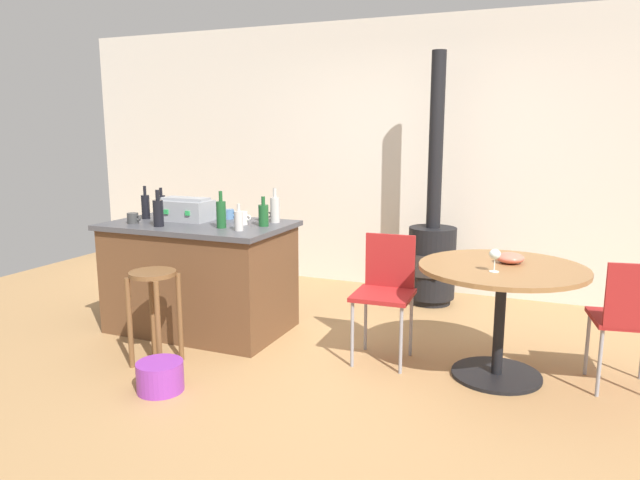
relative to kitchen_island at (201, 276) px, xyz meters
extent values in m
plane|color=#A37A4C|center=(1.36, -0.33, -0.44)|extent=(8.80, 8.80, 0.00)
cube|color=beige|center=(1.36, 1.95, 0.91)|extent=(8.00, 0.10, 2.70)
cube|color=brown|center=(0.00, 0.00, -0.02)|extent=(1.38, 0.82, 0.84)
cube|color=#424247|center=(0.00, 0.00, 0.42)|extent=(1.44, 0.88, 0.04)
cylinder|color=brown|center=(0.25, -0.63, -0.13)|extent=(0.04, 0.04, 0.64)
cylinder|color=brown|center=(0.01, -0.63, -0.13)|extent=(0.04, 0.04, 0.64)
cylinder|color=brown|center=(0.01, -0.87, -0.13)|extent=(0.04, 0.04, 0.64)
cylinder|color=brown|center=(0.25, -0.87, -0.13)|extent=(0.04, 0.04, 0.64)
cylinder|color=brown|center=(0.13, -0.75, 0.21)|extent=(0.32, 0.32, 0.03)
cylinder|color=black|center=(2.35, -0.05, -0.43)|extent=(0.59, 0.59, 0.02)
cylinder|color=black|center=(2.35, -0.05, -0.08)|extent=(0.07, 0.07, 0.73)
cylinder|color=olive|center=(2.35, -0.05, 0.30)|extent=(1.07, 1.07, 0.03)
cube|color=maroon|center=(3.10, 0.08, 0.01)|extent=(0.46, 0.46, 0.03)
cube|color=maroon|center=(3.13, -0.11, 0.21)|extent=(0.36, 0.09, 0.40)
cylinder|color=gray|center=(2.96, -0.12, -0.23)|extent=(0.02, 0.02, 0.44)
cylinder|color=gray|center=(2.90, 0.22, -0.23)|extent=(0.02, 0.02, 0.44)
cube|color=maroon|center=(1.57, -0.09, 0.04)|extent=(0.42, 0.42, 0.03)
cube|color=maroon|center=(1.56, 0.10, 0.24)|extent=(0.36, 0.04, 0.40)
cylinder|color=gray|center=(1.73, 0.09, -0.21)|extent=(0.02, 0.02, 0.47)
cylinder|color=gray|center=(1.39, 0.07, -0.21)|extent=(0.02, 0.02, 0.47)
cylinder|color=gray|center=(1.41, -0.27, -0.21)|extent=(0.02, 0.02, 0.47)
cylinder|color=gray|center=(1.75, -0.25, -0.21)|extent=(0.02, 0.02, 0.47)
cylinder|color=black|center=(1.59, 1.45, -0.41)|extent=(0.37, 0.37, 0.06)
cylinder|color=black|center=(1.59, 1.45, -0.05)|extent=(0.44, 0.44, 0.67)
cube|color=#2D2826|center=(1.59, 1.23, -0.05)|extent=(0.20, 0.02, 0.20)
cylinder|color=black|center=(1.59, 1.45, 1.07)|extent=(0.13, 0.13, 1.58)
cube|color=gray|center=(-0.16, 0.07, 0.52)|extent=(0.41, 0.25, 0.17)
cube|color=gray|center=(-0.16, 0.07, 0.62)|extent=(0.39, 0.15, 0.02)
cube|color=green|center=(-0.26, -0.06, 0.52)|extent=(0.04, 0.01, 0.04)
cube|color=green|center=(-0.06, -0.06, 0.52)|extent=(0.04, 0.01, 0.04)
cylinder|color=black|center=(-0.54, 0.24, 0.53)|extent=(0.07, 0.07, 0.17)
cylinder|color=black|center=(-0.54, 0.24, 0.65)|extent=(0.03, 0.03, 0.07)
cylinder|color=#B7B2AD|center=(0.56, 0.26, 0.54)|extent=(0.08, 0.08, 0.20)
cylinder|color=#B7B2AD|center=(0.56, 0.26, 0.68)|extent=(0.03, 0.03, 0.08)
cylinder|color=#B7B2AD|center=(0.49, -0.19, 0.51)|extent=(0.06, 0.06, 0.14)
cylinder|color=#B7B2AD|center=(0.49, -0.19, 0.61)|extent=(0.02, 0.02, 0.06)
cylinder|color=black|center=(-0.53, 0.02, 0.54)|extent=(0.07, 0.07, 0.20)
cylinder|color=black|center=(-0.53, 0.02, 0.68)|extent=(0.03, 0.03, 0.08)
cylinder|color=#194C23|center=(0.30, -0.14, 0.54)|extent=(0.07, 0.07, 0.20)
cylinder|color=#194C23|center=(0.30, -0.14, 0.68)|extent=(0.03, 0.03, 0.08)
cylinder|color=black|center=(-0.18, -0.26, 0.54)|extent=(0.08, 0.08, 0.20)
cylinder|color=black|center=(-0.18, -0.26, 0.68)|extent=(0.03, 0.03, 0.08)
cylinder|color=#194C23|center=(0.56, 0.06, 0.52)|extent=(0.08, 0.08, 0.17)
cylinder|color=#194C23|center=(0.56, 0.06, 0.64)|extent=(0.03, 0.03, 0.06)
cylinder|color=#383838|center=(-0.47, -0.22, 0.48)|extent=(0.09, 0.09, 0.08)
torus|color=#383838|center=(-0.41, -0.22, 0.49)|extent=(0.05, 0.01, 0.05)
cylinder|color=#4C7099|center=(0.12, 0.27, 0.48)|extent=(0.09, 0.09, 0.08)
torus|color=#4C7099|center=(0.17, 0.27, 0.48)|extent=(0.05, 0.01, 0.05)
cylinder|color=white|center=(0.37, 0.06, 0.49)|extent=(0.08, 0.08, 0.10)
torus|color=white|center=(0.42, 0.06, 0.50)|extent=(0.05, 0.01, 0.05)
cylinder|color=#383838|center=(0.43, 0.30, 0.49)|extent=(0.08, 0.08, 0.09)
torus|color=#383838|center=(0.48, 0.30, 0.49)|extent=(0.05, 0.01, 0.05)
cylinder|color=silver|center=(2.32, -0.24, 0.31)|extent=(0.06, 0.06, 0.00)
cylinder|color=silver|center=(2.32, -0.24, 0.36)|extent=(0.01, 0.01, 0.08)
ellipsoid|color=silver|center=(2.32, -0.24, 0.42)|extent=(0.07, 0.07, 0.06)
ellipsoid|color=#DB6651|center=(2.39, 0.05, 0.35)|extent=(0.18, 0.18, 0.07)
cylinder|color=purple|center=(0.42, -1.09, -0.35)|extent=(0.29, 0.29, 0.19)
camera|label=1|loc=(2.68, -3.88, 1.18)|focal=32.81mm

